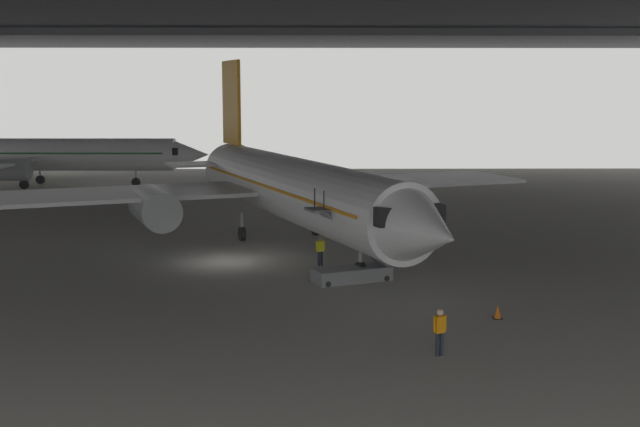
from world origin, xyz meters
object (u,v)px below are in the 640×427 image
object	(u,v)px
crew_worker_near_nose	(440,329)
airplane_distant	(48,155)
crew_worker_by_stairs	(320,249)
traffic_cone_orange	(498,312)
airplane_main	(291,188)
boarding_stairs	(351,267)

from	to	relation	value
crew_worker_near_nose	airplane_distant	bearing A→B (deg)	120.62
crew_worker_by_stairs	traffic_cone_orange	bearing A→B (deg)	-54.79
traffic_cone_orange	airplane_distant	bearing A→B (deg)	125.64
airplane_distant	crew_worker_near_nose	bearing A→B (deg)	-59.38
crew_worker_by_stairs	airplane_distant	size ratio (longest dim) A/B	0.05
airplane_main	crew_worker_near_nose	world-z (taller)	airplane_main
airplane_main	traffic_cone_orange	world-z (taller)	airplane_main
crew_worker_by_stairs	airplane_main	bearing A→B (deg)	105.56
airplane_main	airplane_distant	size ratio (longest dim) A/B	1.14
airplane_distant	traffic_cone_orange	bearing A→B (deg)	-54.36
airplane_main	boarding_stairs	size ratio (longest dim) A/B	7.70
airplane_main	boarding_stairs	xyz separation A→B (m)	(3.27, -9.98, -2.78)
traffic_cone_orange	crew_worker_near_nose	bearing A→B (deg)	-124.31
crew_worker_by_stairs	crew_worker_near_nose	bearing A→B (deg)	-74.74
airplane_main	boarding_stairs	distance (m)	10.87
boarding_stairs	traffic_cone_orange	xyz separation A→B (m)	(5.83, -6.76, -0.45)
airplane_main	traffic_cone_orange	bearing A→B (deg)	-61.50
crew_worker_near_nose	crew_worker_by_stairs	bearing A→B (deg)	105.26
airplane_distant	traffic_cone_orange	world-z (taller)	airplane_distant
crew_worker_by_stairs	boarding_stairs	bearing A→B (deg)	-67.57
boarding_stairs	crew_worker_by_stairs	xyz separation A→B (m)	(-1.49, 3.60, 0.17)
boarding_stairs	crew_worker_by_stairs	bearing A→B (deg)	112.43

